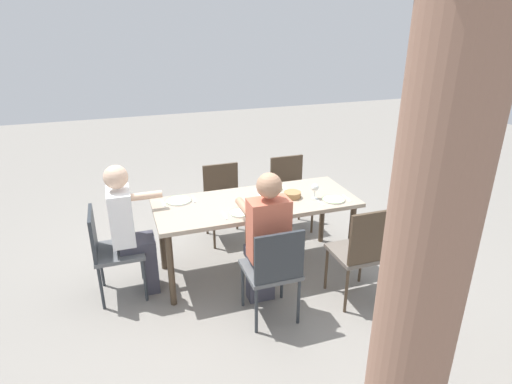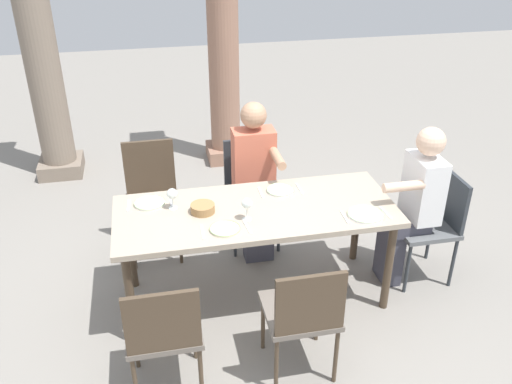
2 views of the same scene
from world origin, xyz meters
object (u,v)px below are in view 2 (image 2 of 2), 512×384
Objects in this scene: dining_table at (256,218)px; chair_head_east at (434,219)px; chair_west_south at (164,329)px; plate_1 at (225,229)px; plate_2 at (280,190)px; chair_west_north at (152,192)px; chair_mid_south at (303,312)px; chair_mid_north at (251,185)px; stone_column_centre at (223,40)px; plate_3 at (366,214)px; diner_man_white at (413,202)px; wine_glass_1 at (247,204)px; wine_glass_0 at (172,194)px; plate_0 at (150,203)px; bread_basket at (203,208)px; stone_column_near at (40,49)px; diner_woman_green at (255,176)px.

dining_table is 1.42m from chair_head_east.
plate_1 is at bearing 52.14° from chair_west_south.
chair_head_east is 4.25× the size of plate_2.
plate_1 is (0.46, 0.59, 0.26)m from chair_west_south.
chair_mid_south is at bearing -62.96° from chair_west_north.
chair_west_north is 1.06× the size of chair_mid_north.
chair_head_east is at bearing -63.80° from stone_column_centre.
stone_column_centre is at bearing 86.13° from dining_table.
chair_head_east reaches higher than dining_table.
dining_table is at bearing 161.76° from plate_3.
diner_man_white is at bearing 25.90° from plate_3.
plate_2 is at bearing -32.44° from chair_west_north.
wine_glass_1 is at bearing 172.10° from plate_3.
dining_table is 7.87× the size of plate_3.
stone_column_centre is 13.51× the size of plate_1.
stone_column_centre is (0.05, 3.34, 0.87)m from chair_mid_south.
chair_west_south is 5.65× the size of wine_glass_0.
plate_0 is at bearing 151.19° from wine_glass_1.
dining_table is 0.39m from bread_basket.
chair_west_north is 3.82× the size of plate_3.
chair_mid_south is at bearing -57.26° from plate_1.
wine_glass_1 is (0.63, -0.95, 0.35)m from chair_west_north.
chair_mid_south is 0.68× the size of diner_man_white.
stone_column_centre reaches higher than dining_table.
chair_mid_north is (0.12, 0.82, -0.17)m from dining_table.
plate_0 is at bearing 129.31° from chair_mid_south.
chair_mid_north reaches higher than plate_0.
plate_3 is (1.30, -0.37, -0.10)m from wine_glass_0.
chair_mid_south reaches higher than dining_table.
chair_mid_north is 0.33× the size of stone_column_near.
stone_column_near reaches higher than wine_glass_0.
stone_column_near is 17.04× the size of wine_glass_1.
stone_column_centre reaches higher than diner_woman_green.
stone_column_centre reaches higher than stone_column_near.
chair_head_east is 2.94m from stone_column_centre.
diner_woman_green is 6.35× the size of plate_2.
dining_table is at bearing 48.83° from chair_west_south.
chair_mid_south is at bearing -143.20° from diner_man_white.
diner_woman_green is at bearing -13.27° from chair_west_north.
bread_basket reaches higher than plate_2.
chair_mid_south is 4.20× the size of plate_1.
dining_table is 3.10m from stone_column_near.
chair_mid_north is at bearing -43.33° from stone_column_near.
chair_head_east is at bearing -6.05° from plate_0.
chair_west_south is at bearing -73.89° from stone_column_near.
wine_glass_0 is (-1.79, 0.13, 0.20)m from diner_man_white.
wine_glass_1 is (0.63, 0.69, 0.37)m from chair_west_south.
bread_basket is (-0.12, 0.26, 0.02)m from plate_1.
plate_3 is (-0.49, -0.24, 0.09)m from diner_man_white.
chair_mid_south is 1.38m from plate_0.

